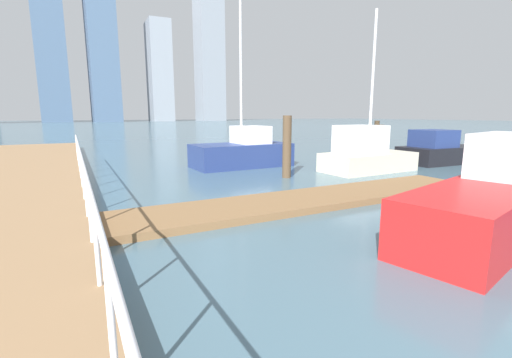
{
  "coord_description": "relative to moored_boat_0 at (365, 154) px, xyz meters",
  "views": [
    {
      "loc": [
        -3.3,
        0.96,
        2.45
      ],
      "look_at": [
        0.28,
        7.86,
        1.02
      ],
      "focal_mm": 24.72,
      "sensor_mm": 36.0,
      "label": 1
    }
  ],
  "objects": [
    {
      "name": "dock_piling_5",
      "position": [
        1.11,
        0.35,
        0.03
      ],
      "size": [
        0.24,
        0.24,
        1.6
      ],
      "primitive_type": "cylinder",
      "color": "brown",
      "rests_on": "ground_plane"
    },
    {
      "name": "moored_boat_0",
      "position": [
        0.0,
        0.0,
        0.0
      ],
      "size": [
        4.21,
        2.12,
        6.68
      ],
      "color": "beige",
      "rests_on": "ground_plane"
    },
    {
      "name": "ground_plane",
      "position": [
        -7.92,
        7.75,
        -0.77
      ],
      "size": [
        300.0,
        300.0,
        0.0
      ],
      "primitive_type": "plane",
      "color": "#476675"
    },
    {
      "name": "dock_piling_1",
      "position": [
        2.85,
        2.18,
        0.3
      ],
      "size": [
        0.25,
        0.25,
        2.13
      ],
      "primitive_type": "cylinder",
      "color": "#473826",
      "rests_on": "ground_plane"
    },
    {
      "name": "skyline_tower_1",
      "position": [
        -15.2,
        120.87,
        32.55
      ],
      "size": [
        9.4,
        13.89,
        66.63
      ],
      "primitive_type": "cube",
      "rotation": [
        0.0,
        0.0,
        0.06
      ],
      "color": "slate",
      "rests_on": "ground_plane"
    },
    {
      "name": "moored_boat_2",
      "position": [
        -4.07,
        3.82,
        -0.04
      ],
      "size": [
        4.68,
        2.31,
        8.17
      ],
      "color": "navy",
      "rests_on": "ground_plane"
    },
    {
      "name": "moored_boat_1",
      "position": [
        5.34,
        0.26,
        -0.14
      ],
      "size": [
        4.48,
        2.27,
        1.7
      ],
      "color": "black",
      "rests_on": "ground_plane"
    },
    {
      "name": "dock_piling_2",
      "position": [
        2.4,
        1.52,
        0.2
      ],
      "size": [
        0.33,
        0.33,
        1.94
      ],
      "primitive_type": "cylinder",
      "color": "brown",
      "rests_on": "ground_plane"
    },
    {
      "name": "skyline_tower_2",
      "position": [
        -0.27,
        118.49,
        33.7
      ],
      "size": [
        9.0,
        12.12,
        68.94
      ],
      "primitive_type": "cube",
      "rotation": [
        0.0,
        0.0,
        0.03
      ],
      "color": "slate",
      "rests_on": "ground_plane"
    },
    {
      "name": "dock_piling_3",
      "position": [
        -3.85,
        0.28,
        0.44
      ],
      "size": [
        0.34,
        0.34,
        2.41
      ],
      "primitive_type": "cylinder",
      "color": "brown",
      "rests_on": "ground_plane"
    },
    {
      "name": "boardwalk_railing",
      "position": [
        -11.07,
        -4.38,
        0.47
      ],
      "size": [
        0.06,
        25.07,
        1.08
      ],
      "color": "white",
      "rests_on": "boardwalk"
    },
    {
      "name": "skyline_tower_3",
      "position": [
        18.55,
        121.46,
        16.58
      ],
      "size": [
        7.8,
        12.62,
        34.7
      ],
      "primitive_type": "cube",
      "rotation": [
        0.0,
        0.0,
        -0.03
      ],
      "color": "#8C939E",
      "rests_on": "ground_plane"
    },
    {
      "name": "floating_dock",
      "position": [
        -5.52,
        -3.44,
        -0.68
      ],
      "size": [
        11.79,
        2.0,
        0.18
      ],
      "primitive_type": "cube",
      "color": "olive",
      "rests_on": "ground_plane"
    },
    {
      "name": "skyline_tower_4",
      "position": [
        37.18,
        119.87,
        40.59
      ],
      "size": [
        9.9,
        8.95,
        82.71
      ],
      "primitive_type": "cube",
      "rotation": [
        0.0,
        0.0,
        0.07
      ],
      "color": "#8C939E",
      "rests_on": "ground_plane"
    },
    {
      "name": "moored_boat_5",
      "position": [
        -3.23,
        -7.18,
        -0.04
      ],
      "size": [
        6.76,
        3.14,
        2.04
      ],
      "color": "red",
      "rests_on": "ground_plane"
    }
  ]
}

